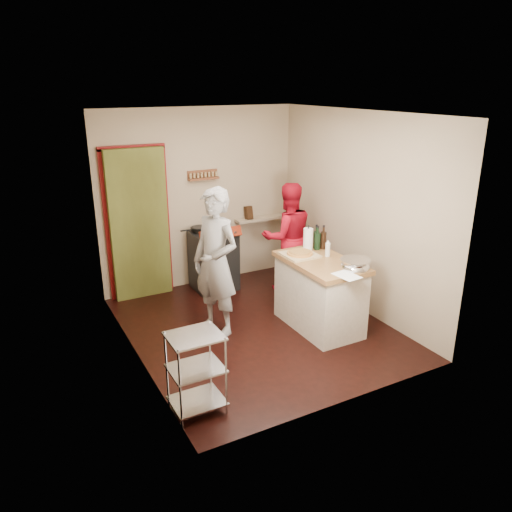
{
  "coord_description": "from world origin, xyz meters",
  "views": [
    {
      "loc": [
        -2.67,
        -4.94,
        2.93
      ],
      "look_at": [
        -0.01,
        0.0,
        0.95
      ],
      "focal_mm": 35.0,
      "sensor_mm": 36.0,
      "label": 1
    }
  ],
  "objects_px": {
    "wire_shelving": "(196,369)",
    "island": "(320,292)",
    "person_red": "(288,237)",
    "person_stripe": "(216,263)",
    "stove": "(214,259)"
  },
  "relations": [
    {
      "from": "wire_shelving",
      "to": "island",
      "type": "distance_m",
      "value": 2.17
    },
    {
      "from": "stove",
      "to": "person_stripe",
      "type": "height_order",
      "value": "person_stripe"
    },
    {
      "from": "stove",
      "to": "island",
      "type": "xyz_separation_m",
      "value": [
        0.66,
        -1.76,
        0.02
      ]
    },
    {
      "from": "wire_shelving",
      "to": "island",
      "type": "bearing_deg",
      "value": 23.51
    },
    {
      "from": "stove",
      "to": "person_red",
      "type": "xyz_separation_m",
      "value": [
        0.95,
        -0.52,
        0.35
      ]
    },
    {
      "from": "wire_shelving",
      "to": "person_stripe",
      "type": "distance_m",
      "value": 1.65
    },
    {
      "from": "person_red",
      "to": "island",
      "type": "bearing_deg",
      "value": 89.09
    },
    {
      "from": "stove",
      "to": "island",
      "type": "distance_m",
      "value": 1.88
    },
    {
      "from": "wire_shelving",
      "to": "person_red",
      "type": "relative_size",
      "value": 0.5
    },
    {
      "from": "person_red",
      "to": "person_stripe",
      "type": "bearing_deg",
      "value": 39.47
    },
    {
      "from": "person_red",
      "to": "wire_shelving",
      "type": "bearing_deg",
      "value": 55.15
    },
    {
      "from": "island",
      "to": "person_stripe",
      "type": "height_order",
      "value": "person_stripe"
    },
    {
      "from": "island",
      "to": "person_red",
      "type": "relative_size",
      "value": 0.82
    },
    {
      "from": "wire_shelving",
      "to": "person_red",
      "type": "xyz_separation_m",
      "value": [
        2.28,
        2.1,
        0.36
      ]
    },
    {
      "from": "island",
      "to": "person_red",
      "type": "height_order",
      "value": "person_red"
    }
  ]
}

